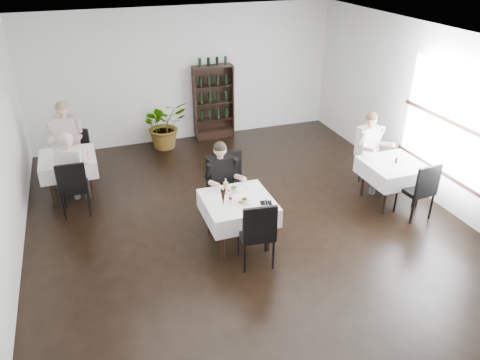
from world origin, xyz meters
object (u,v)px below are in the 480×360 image
main_table (238,208)px  diner_main (222,178)px  wine_shelf (214,103)px  potted_tree (165,125)px

main_table → diner_main: 0.66m
wine_shelf → main_table: wine_shelf is taller
wine_shelf → diner_main: 3.81m
wine_shelf → diner_main: bearing=-104.4°
diner_main → wine_shelf: bearing=75.6°
wine_shelf → main_table: (-0.90, -4.31, -0.23)m
potted_tree → diner_main: 3.48m
main_table → potted_tree: size_ratio=0.95×
main_table → diner_main: bearing=94.4°
main_table → potted_tree: bearing=94.5°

